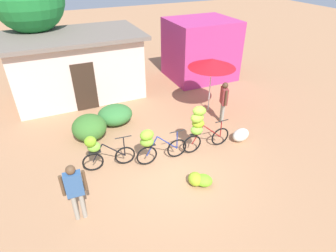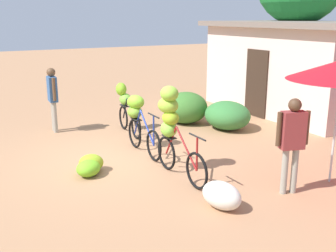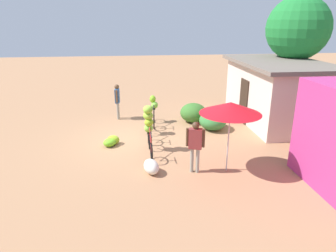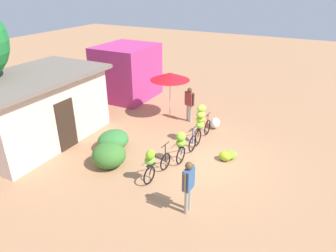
{
  "view_description": "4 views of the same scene",
  "coord_description": "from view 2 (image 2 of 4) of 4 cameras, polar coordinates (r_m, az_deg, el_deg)",
  "views": [
    {
      "loc": [
        -2.71,
        -5.9,
        5.69
      ],
      "look_at": [
        0.38,
        0.98,
        0.98
      ],
      "focal_mm": 29.88,
      "sensor_mm": 36.0,
      "label": 1
    },
    {
      "loc": [
        7.68,
        -3.1,
        2.95
      ],
      "look_at": [
        0.81,
        0.75,
        0.81
      ],
      "focal_mm": 43.35,
      "sensor_mm": 36.0,
      "label": 2
    },
    {
      "loc": [
        11.51,
        -0.04,
        4.54
      ],
      "look_at": [
        1.06,
        1.27,
        0.86
      ],
      "focal_mm": 32.7,
      "sensor_mm": 36.0,
      "label": 3
    },
    {
      "loc": [
        -9.13,
        -3.33,
        6.06
      ],
      "look_at": [
        -0.22,
        1.27,
        1.25
      ],
      "focal_mm": 32.37,
      "sensor_mm": 36.0,
      "label": 4
    }
  ],
  "objects": [
    {
      "name": "bicycle_leftmost",
      "position": [
        10.61,
        -5.95,
        3.0
      ],
      "size": [
        1.61,
        0.42,
        1.27
      ],
      "color": "black",
      "rests_on": "ground"
    },
    {
      "name": "building_low",
      "position": [
        13.47,
        17.47,
        7.98
      ],
      "size": [
        5.76,
        3.59,
        2.79
      ],
      "color": "beige",
      "rests_on": "ground"
    },
    {
      "name": "banana_pile_on_ground",
      "position": [
        7.99,
        -10.94,
        -5.49
      ],
      "size": [
        0.79,
        0.74,
        0.35
      ],
      "color": "#91B524",
      "rests_on": "ground"
    },
    {
      "name": "bicycle_near_pile",
      "position": [
        9.07,
        -4.19,
        1.17
      ],
      "size": [
        1.69,
        0.47,
        1.24
      ],
      "color": "black",
      "rests_on": "ground"
    },
    {
      "name": "bicycle_center_loaded",
      "position": [
        7.6,
        0.54,
        0.51
      ],
      "size": [
        1.76,
        0.45,
        1.7
      ],
      "color": "black",
      "rests_on": "ground"
    },
    {
      "name": "hedge_bush_front_left",
      "position": [
        11.49,
        2.56,
        2.6
      ],
      "size": [
        1.2,
        1.22,
        0.89
      ],
      "primitive_type": "ellipsoid",
      "color": "#3A722B",
      "rests_on": "ground"
    },
    {
      "name": "person_vendor",
      "position": [
        7.04,
        17.08,
        -1.41
      ],
      "size": [
        0.32,
        0.55,
        1.66
      ],
      "color": "gray",
      "rests_on": "ground"
    },
    {
      "name": "person_bystander",
      "position": [
        10.88,
        -15.93,
        4.47
      ],
      "size": [
        0.58,
        0.22,
        1.68
      ],
      "color": "gray",
      "rests_on": "ground"
    },
    {
      "name": "produce_sack",
      "position": [
        6.53,
        7.54,
        -9.64
      ],
      "size": [
        0.79,
        0.6,
        0.44
      ],
      "primitive_type": "ellipsoid",
      "rotation": [
        0.0,
        0.0,
        0.26
      ],
      "color": "silver",
      "rests_on": "ground"
    },
    {
      "name": "ground_plane",
      "position": [
        8.8,
        -6.87,
        -4.5
      ],
      "size": [
        60.0,
        60.0,
        0.0
      ],
      "primitive_type": "plane",
      "color": "#AB7953"
    },
    {
      "name": "hedge_bush_front_right",
      "position": [
        10.98,
        8.35,
        1.5
      ],
      "size": [
        1.33,
        1.16,
        0.75
      ],
      "primitive_type": "ellipsoid",
      "color": "#367737",
      "rests_on": "ground"
    }
  ]
}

